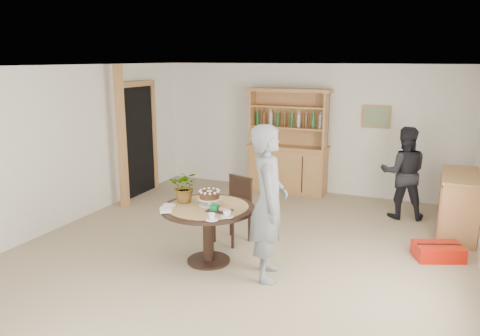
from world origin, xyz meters
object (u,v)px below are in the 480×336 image
object	(u,v)px
teen_boy	(268,203)
red_suitcase	(438,251)
sideboard	(459,205)
dining_table	(208,218)
adult_person	(404,173)
dining_chair	(235,205)
hutch	(288,158)

from	to	relation	value
teen_boy	red_suitcase	xyz separation A→B (m)	(1.91, 1.37, -0.83)
sideboard	teen_boy	xyz separation A→B (m)	(-2.15, -2.42, 0.46)
dining_table	red_suitcase	world-z (taller)	dining_table
adult_person	sideboard	bearing A→B (deg)	137.51
sideboard	adult_person	size ratio (longest dim) A/B	0.82
dining_chair	adult_person	size ratio (longest dim) A/B	0.62
dining_chair	adult_person	world-z (taller)	adult_person
hutch	adult_person	bearing A→B (deg)	-18.39
sideboard	dining_chair	world-z (taller)	dining_chair
sideboard	hutch	bearing A→B (deg)	157.79
sideboard	dining_chair	distance (m)	3.33
sideboard	red_suitcase	world-z (taller)	sideboard
dining_table	adult_person	bearing A→B (deg)	52.54
teen_boy	dining_table	bearing A→B (deg)	63.77
hutch	dining_chair	bearing A→B (deg)	-88.70
dining_table	dining_chair	world-z (taller)	dining_chair
teen_boy	red_suitcase	distance (m)	2.50
sideboard	red_suitcase	distance (m)	1.14
red_suitcase	sideboard	bearing A→B (deg)	54.86
sideboard	red_suitcase	size ratio (longest dim) A/B	1.78
dining_chair	teen_boy	size ratio (longest dim) A/B	0.51
sideboard	adult_person	distance (m)	1.02
dining_table	teen_boy	size ratio (longest dim) A/B	0.64
hutch	teen_boy	world-z (taller)	hutch
sideboard	dining_chair	bearing A→B (deg)	-153.38
dining_table	red_suitcase	xyz separation A→B (m)	(2.76, 1.27, -0.50)
dining_chair	teen_boy	bearing A→B (deg)	-29.94
adult_person	red_suitcase	bearing A→B (deg)	99.79
hutch	dining_chair	distance (m)	2.74
teen_boy	adult_person	xyz separation A→B (m)	(1.32, 2.93, -0.17)
sideboard	red_suitcase	bearing A→B (deg)	-102.90
dining_table	teen_boy	bearing A→B (deg)	-6.71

